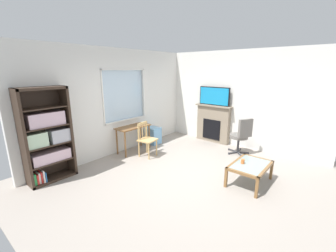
# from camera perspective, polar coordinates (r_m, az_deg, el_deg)

# --- Properties ---
(ground) EXTENTS (6.06, 5.62, 0.02)m
(ground) POSITION_cam_1_polar(r_m,az_deg,el_deg) (4.83, 4.76, -12.98)
(ground) COLOR #9E9389
(wall_back_with_window) EXTENTS (5.06, 0.15, 2.76)m
(wall_back_with_window) POSITION_cam_1_polar(r_m,az_deg,el_deg) (5.95, -13.68, 5.89)
(wall_back_with_window) COLOR silver
(wall_back_with_window) RESTS_ON ground
(wall_right) EXTENTS (0.12, 4.82, 2.76)m
(wall_right) POSITION_cam_1_polar(r_m,az_deg,el_deg) (6.63, 18.19, 6.62)
(wall_right) COLOR silver
(wall_right) RESTS_ON ground
(bookshelf) EXTENTS (0.90, 0.38, 1.91)m
(bookshelf) POSITION_cam_1_polar(r_m,az_deg,el_deg) (4.96, -29.25, -2.60)
(bookshelf) COLOR #38281E
(bookshelf) RESTS_ON ground
(desk_under_window) EXTENTS (0.97, 0.45, 0.72)m
(desk_under_window) POSITION_cam_1_polar(r_m,az_deg,el_deg) (6.01, -9.11, -1.17)
(desk_under_window) COLOR brown
(desk_under_window) RESTS_ON ground
(wooden_chair) EXTENTS (0.47, 0.45, 0.90)m
(wooden_chair) POSITION_cam_1_polar(r_m,az_deg,el_deg) (5.69, -5.67, -3.44)
(wooden_chair) COLOR tan
(wooden_chair) RESTS_ON ground
(plastic_drawer_unit) EXTENTS (0.35, 0.40, 0.51)m
(plastic_drawer_unit) POSITION_cam_1_polar(r_m,az_deg,el_deg) (6.69, -3.92, -2.49)
(plastic_drawer_unit) COLOR #72ADDB
(plastic_drawer_unit) RESTS_ON ground
(fireplace) EXTENTS (0.26, 1.16, 1.16)m
(fireplace) POSITION_cam_1_polar(r_m,az_deg,el_deg) (6.93, 11.75, 0.68)
(fireplace) COLOR gray
(fireplace) RESTS_ON ground
(tv) EXTENTS (0.06, 0.98, 0.55)m
(tv) POSITION_cam_1_polar(r_m,az_deg,el_deg) (6.76, 12.06, 7.69)
(tv) COLOR black
(tv) RESTS_ON fireplace
(office_chair) EXTENTS (0.60, 0.62, 1.00)m
(office_chair) POSITION_cam_1_polar(r_m,az_deg,el_deg) (6.06, 18.68, -2.12)
(office_chair) COLOR slate
(office_chair) RESTS_ON ground
(coffee_table) EXTENTS (0.94, 0.64, 0.41)m
(coffee_table) POSITION_cam_1_polar(r_m,az_deg,el_deg) (4.68, 20.79, -10.00)
(coffee_table) COLOR #8C9E99
(coffee_table) RESTS_ON ground
(sippy_cup) EXTENTS (0.07, 0.07, 0.09)m
(sippy_cup) POSITION_cam_1_polar(r_m,az_deg,el_deg) (4.62, 19.03, -8.77)
(sippy_cup) COLOR orange
(sippy_cup) RESTS_ON coffee_table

